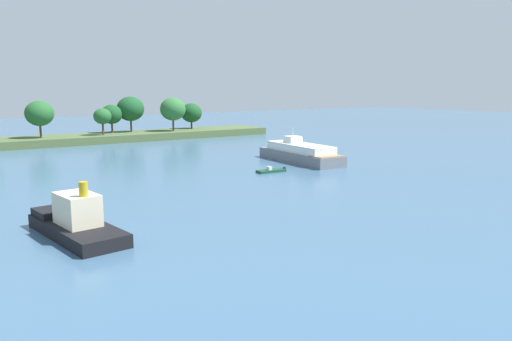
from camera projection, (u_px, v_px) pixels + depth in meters
name	position (u px, v px, depth m)	size (l,w,h in m)	color
treeline_island	(113.00, 126.00, 115.90)	(71.82, 12.23, 10.05)	#4C6038
tugboat	(76.00, 222.00, 42.09)	(5.49, 12.22, 4.91)	black
white_riverboat	(300.00, 153.00, 83.95)	(6.45, 18.04, 5.48)	slate
small_motorboat	(271.00, 171.00, 73.80)	(4.69, 1.90, 0.87)	#19472D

